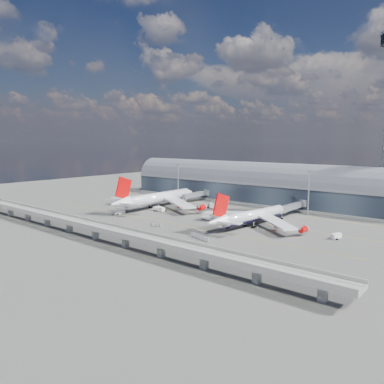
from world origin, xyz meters
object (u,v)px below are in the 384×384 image
Objects in this scene: airliner_right at (252,216)px; service_truck_4 at (238,221)px; service_truck_3 at (336,236)px; cargo_train_0 at (157,225)px; service_truck_0 at (119,212)px; service_truck_5 at (211,205)px; airliner_left at (156,198)px; floodlight_mast_right at (309,192)px; floodlight_mast_left at (178,180)px; cargo_train_1 at (200,237)px; cargo_train_2 at (175,240)px; service_truck_2 at (160,209)px; service_truck_1 at (157,209)px.

airliner_right is 9.98m from service_truck_4.
cargo_train_0 is (-77.30, -33.18, -0.49)m from service_truck_3.
service_truck_5 reaches higher than service_truck_0.
service_truck_4 is (63.78, -4.29, -5.22)m from airliner_left.
airliner_right is 13.29× the size of service_truck_4.
cargo_train_0 is (-46.63, -75.73, -12.86)m from floodlight_mast_right.
airliner_left is at bearing -163.99° from service_truck_3.
airliner_left reaches higher than service_truck_4.
service_truck_5 is (-46.78, 28.57, -3.45)m from airliner_right.
floodlight_mast_right is at bearing -13.59° from cargo_train_0.
service_truck_4 is at bearing -22.08° from cargo_train_0.
floodlight_mast_left is 3.81× the size of cargo_train_0.
airliner_right is at bearing -24.52° from cargo_train_1.
airliner_right is 41.36m from service_truck_3.
airliner_left is 11.47× the size of service_truck_5.
service_truck_5 is (28.32, 51.10, 0.23)m from service_truck_0.
service_truck_2 is at bearing 50.77° from cargo_train_2.
airliner_right is (72.91, -5.66, -1.44)m from airliner_left.
airliner_left is (16.64, -39.32, -7.12)m from floodlight_mast_left.
cargo_train_0 is at bearing 60.62° from cargo_train_2.
service_truck_1 is 2.60m from service_truck_2.
service_truck_3 is (41.11, 2.44, -3.81)m from airliner_right.
cargo_train_1 is (84.52, -80.45, -12.77)m from floodlight_mast_left.
floodlight_mast_left is at bearing 180.00° from floodlight_mast_right.
floodlight_mast_right is at bearing 0.00° from floodlight_mast_left.
service_truck_2 reaches higher than service_truck_0.
cargo_train_2 is (56.58, -45.31, -0.42)m from service_truck_1.
service_truck_3 reaches higher than cargo_train_1.
service_truck_1 reaches higher than cargo_train_1.
cargo_train_0 is at bearing -47.20° from airliner_left.
floodlight_mast_left is at bearing 110.48° from airliner_left.
floodlight_mast_right is 3.83× the size of service_truck_0.
cargo_train_2 is (0.05, -48.11, -0.40)m from service_truck_4.
service_truck_0 is 1.45× the size of service_truck_4.
cargo_train_1 is at bearing -90.93° from airliner_right.
floodlight_mast_right is at bearing 73.08° from service_truck_4.
cargo_train_2 is (27.10, -15.99, 0.11)m from cargo_train_0.
service_truck_3 is (130.67, -42.54, -12.37)m from floodlight_mast_left.
service_truck_4 is 46.44m from service_truck_5.
service_truck_5 is (26.14, 22.91, -4.89)m from airliner_left.
service_truck_1 is (9.43, 21.11, -0.08)m from service_truck_0.
floodlight_mast_left is 3.83× the size of service_truck_0.
service_truck_1 is 0.97× the size of service_truck_4.
floodlight_mast_left is 47.37m from service_truck_5.
floodlight_mast_right is at bearing -39.90° from service_truck_2.
service_truck_0 is at bearing 63.10° from cargo_train_1.
service_truck_4 reaches higher than service_truck_3.
cargo_train_2 is at bearing -117.96° from service_truck_3.
service_truck_1 is (7.26, -7.09, -5.20)m from airliner_left.
airliner_right reaches higher than service_truck_0.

